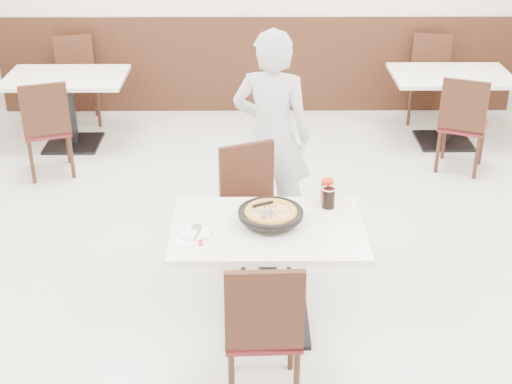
{
  "coord_description": "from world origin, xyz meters",
  "views": [
    {
      "loc": [
        -0.07,
        -4.47,
        2.93
      ],
      "look_at": [
        -0.04,
        -0.3,
        0.83
      ],
      "focal_mm": 50.0,
      "sensor_mm": 36.0,
      "label": 1
    }
  ],
  "objects_px": {
    "chair_far": "(257,214)",
    "bg_chair_right_far": "(429,81)",
    "side_plate": "(195,232)",
    "bg_table_left": "(70,111)",
    "chair_near": "(263,324)",
    "diner_person": "(272,136)",
    "bg_chair_left_near": "(47,127)",
    "pizza_pan": "(271,217)",
    "main_table": "(268,277)",
    "bg_chair_right_near": "(464,123)",
    "bg_table_right": "(447,109)",
    "bg_chair_left_far": "(78,82)",
    "pizza": "(271,214)",
    "cola_glass": "(328,198)",
    "red_cup": "(327,191)"
  },
  "relations": [
    {
      "from": "bg_table_left",
      "to": "bg_chair_right_near",
      "type": "height_order",
      "value": "bg_chair_right_near"
    },
    {
      "from": "pizza",
      "to": "diner_person",
      "type": "bearing_deg",
      "value": 88.15
    },
    {
      "from": "chair_near",
      "to": "diner_person",
      "type": "xyz_separation_m",
      "value": [
        0.1,
        1.87,
        0.37
      ]
    },
    {
      "from": "bg_table_right",
      "to": "chair_near",
      "type": "bearing_deg",
      "value": -117.82
    },
    {
      "from": "side_plate",
      "to": "red_cup",
      "type": "height_order",
      "value": "red_cup"
    },
    {
      "from": "chair_far",
      "to": "bg_chair_right_far",
      "type": "xyz_separation_m",
      "value": [
        1.94,
        3.09,
        0.0
      ]
    },
    {
      "from": "diner_person",
      "to": "bg_table_right",
      "type": "xyz_separation_m",
      "value": [
        1.88,
        1.87,
        -0.47
      ]
    },
    {
      "from": "chair_far",
      "to": "bg_chair_left_far",
      "type": "distance_m",
      "value": 3.63
    },
    {
      "from": "bg_chair_left_near",
      "to": "main_table",
      "type": "bearing_deg",
      "value": -68.42
    },
    {
      "from": "bg_table_left",
      "to": "pizza_pan",
      "type": "bearing_deg",
      "value": -56.81
    },
    {
      "from": "chair_near",
      "to": "red_cup",
      "type": "bearing_deg",
      "value": 63.5
    },
    {
      "from": "diner_person",
      "to": "bg_chair_left_near",
      "type": "relative_size",
      "value": 1.77
    },
    {
      "from": "chair_near",
      "to": "bg_chair_left_near",
      "type": "xyz_separation_m",
      "value": [
        -1.98,
        3.01,
        0.0
      ]
    },
    {
      "from": "main_table",
      "to": "chair_far",
      "type": "distance_m",
      "value": 0.67
    },
    {
      "from": "chair_far",
      "to": "pizza",
      "type": "xyz_separation_m",
      "value": [
        0.08,
        -0.62,
        0.34
      ]
    },
    {
      "from": "pizza_pan",
      "to": "chair_far",
      "type": "bearing_deg",
      "value": 97.34
    },
    {
      "from": "bg_table_right",
      "to": "bg_chair_right_far",
      "type": "relative_size",
      "value": 1.26
    },
    {
      "from": "side_plate",
      "to": "bg_table_right",
      "type": "bearing_deg",
      "value": 53.41
    },
    {
      "from": "bg_table_right",
      "to": "bg_chair_left_near",
      "type": "bearing_deg",
      "value": -169.51
    },
    {
      "from": "bg_chair_left_near",
      "to": "bg_table_right",
      "type": "bearing_deg",
      "value": -8.16
    },
    {
      "from": "bg_table_right",
      "to": "bg_chair_right_near",
      "type": "distance_m",
      "value": 0.66
    },
    {
      "from": "side_plate",
      "to": "bg_table_left",
      "type": "height_order",
      "value": "side_plate"
    },
    {
      "from": "side_plate",
      "to": "bg_table_left",
      "type": "xyz_separation_m",
      "value": [
        -1.53,
        3.17,
        -0.38
      ]
    },
    {
      "from": "red_cup",
      "to": "pizza",
      "type": "bearing_deg",
      "value": -142.98
    },
    {
      "from": "pizza",
      "to": "bg_chair_right_far",
      "type": "height_order",
      "value": "bg_chair_right_far"
    },
    {
      "from": "pizza",
      "to": "side_plate",
      "type": "bearing_deg",
      "value": -164.23
    },
    {
      "from": "bg_table_left",
      "to": "bg_chair_left_far",
      "type": "distance_m",
      "value": 0.65
    },
    {
      "from": "bg_chair_left_near",
      "to": "cola_glass",
      "type": "bearing_deg",
      "value": -60.1
    },
    {
      "from": "cola_glass",
      "to": "red_cup",
      "type": "distance_m",
      "value": 0.08
    },
    {
      "from": "cola_glass",
      "to": "red_cup",
      "type": "relative_size",
      "value": 0.81
    },
    {
      "from": "bg_chair_right_far",
      "to": "chair_near",
      "type": "bearing_deg",
      "value": 79.37
    },
    {
      "from": "main_table",
      "to": "bg_chair_left_far",
      "type": "distance_m",
      "value": 4.23
    },
    {
      "from": "side_plate",
      "to": "bg_chair_right_near",
      "type": "bearing_deg",
      "value": 47.27
    },
    {
      "from": "pizza_pan",
      "to": "diner_person",
      "type": "xyz_separation_m",
      "value": [
        0.04,
        1.21,
        0.05
      ]
    },
    {
      "from": "main_table",
      "to": "pizza",
      "type": "distance_m",
      "value": 0.44
    },
    {
      "from": "side_plate",
      "to": "diner_person",
      "type": "height_order",
      "value": "diner_person"
    },
    {
      "from": "chair_far",
      "to": "side_plate",
      "type": "distance_m",
      "value": 0.89
    },
    {
      "from": "main_table",
      "to": "pizza_pan",
      "type": "distance_m",
      "value": 0.42
    },
    {
      "from": "red_cup",
      "to": "bg_chair_right_far",
      "type": "height_order",
      "value": "bg_chair_right_far"
    },
    {
      "from": "chair_far",
      "to": "diner_person",
      "type": "height_order",
      "value": "diner_person"
    },
    {
      "from": "chair_near",
      "to": "diner_person",
      "type": "distance_m",
      "value": 1.91
    },
    {
      "from": "pizza_pan",
      "to": "pizza",
      "type": "height_order",
      "value": "pizza"
    },
    {
      "from": "side_plate",
      "to": "bg_chair_right_far",
      "type": "bearing_deg",
      "value": 58.89
    },
    {
      "from": "bg_chair_right_near",
      "to": "bg_table_right",
      "type": "bearing_deg",
      "value": 111.42
    },
    {
      "from": "chair_near",
      "to": "red_cup",
      "type": "height_order",
      "value": "chair_near"
    },
    {
      "from": "bg_chair_left_far",
      "to": "bg_chair_right_near",
      "type": "bearing_deg",
      "value": 145.71
    },
    {
      "from": "chair_near",
      "to": "bg_chair_right_near",
      "type": "xyz_separation_m",
      "value": [
        1.96,
        3.09,
        0.0
      ]
    },
    {
      "from": "bg_table_left",
      "to": "bg_chair_right_far",
      "type": "height_order",
      "value": "bg_chair_right_far"
    },
    {
      "from": "bg_table_left",
      "to": "bg_chair_right_near",
      "type": "xyz_separation_m",
      "value": [
        3.89,
        -0.61,
        0.1
      ]
    },
    {
      "from": "side_plate",
      "to": "bg_chair_right_far",
      "type": "xyz_separation_m",
      "value": [
        2.32,
        3.84,
        -0.28
      ]
    }
  ]
}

